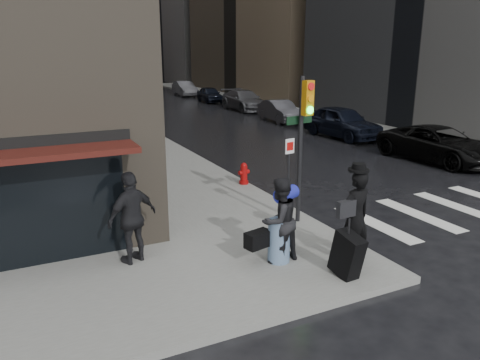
% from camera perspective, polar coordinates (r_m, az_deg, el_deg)
% --- Properties ---
extents(ground, '(140.00, 140.00, 0.00)m').
position_cam_1_polar(ground, '(10.59, 5.44, -10.11)').
color(ground, black).
rests_on(ground, ground).
extents(sidewalk_left, '(4.00, 50.00, 0.15)m').
position_cam_1_polar(sidewalk_left, '(35.72, -17.98, 7.77)').
color(sidewalk_left, slate).
rests_on(sidewalk_left, ground).
extents(sidewalk_right, '(3.00, 50.00, 0.15)m').
position_cam_1_polar(sidewalk_right, '(39.94, 1.73, 9.30)').
color(sidewalk_right, slate).
rests_on(sidewalk_right, ground).
extents(crosswalk, '(8.50, 3.00, 0.01)m').
position_cam_1_polar(crosswalk, '(16.17, 26.78, -2.50)').
color(crosswalk, silver).
rests_on(crosswalk, ground).
extents(man_overcoat, '(1.15, 1.18, 2.23)m').
position_cam_1_polar(man_overcoat, '(10.09, 13.67, -5.13)').
color(man_overcoat, black).
rests_on(man_overcoat, ground).
extents(man_jeans, '(1.37, 0.90, 1.87)m').
position_cam_1_polar(man_jeans, '(9.99, 4.74, -4.92)').
color(man_jeans, black).
rests_on(man_jeans, ground).
extents(man_greycoat, '(1.28, 0.90, 2.01)m').
position_cam_1_polar(man_greycoat, '(10.18, -12.99, -4.48)').
color(man_greycoat, black).
rests_on(man_greycoat, ground).
extents(traffic_light, '(0.94, 0.51, 3.80)m').
position_cam_1_polar(traffic_light, '(11.94, 7.58, 5.97)').
color(traffic_light, black).
rests_on(traffic_light, ground).
extents(fire_hydrant, '(0.42, 0.32, 0.73)m').
position_cam_1_polar(fire_hydrant, '(15.85, 0.47, 0.69)').
color(fire_hydrant, '#930909').
rests_on(fire_hydrant, ground).
extents(parked_car_0, '(2.77, 5.39, 1.46)m').
position_cam_1_polar(parked_car_0, '(21.30, 23.11, 4.04)').
color(parked_car_0, black).
rests_on(parked_car_0, ground).
extents(parked_car_1, '(2.24, 4.97, 1.66)m').
position_cam_1_polar(parked_car_1, '(25.53, 12.29, 6.94)').
color(parked_car_1, black).
rests_on(parked_car_1, ground).
extents(parked_car_2, '(1.78, 4.24, 1.36)m').
position_cam_1_polar(parked_car_2, '(30.56, 4.90, 8.38)').
color(parked_car_2, '#3C3C41').
rests_on(parked_car_2, ground).
extents(parked_car_3, '(2.18, 5.19, 1.50)m').
position_cam_1_polar(parked_car_3, '(36.20, 0.53, 9.70)').
color(parked_car_3, '#45464A').
rests_on(parked_car_3, ground).
extents(parked_car_4, '(1.88, 3.99, 1.32)m').
position_cam_1_polar(parked_car_4, '(41.71, -3.69, 10.36)').
color(parked_car_4, black).
rests_on(parked_car_4, ground).
extents(parked_car_5, '(1.80, 4.45, 1.44)m').
position_cam_1_polar(parked_car_5, '(47.42, -6.77, 11.02)').
color(parked_car_5, '#47474B').
rests_on(parked_car_5, ground).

